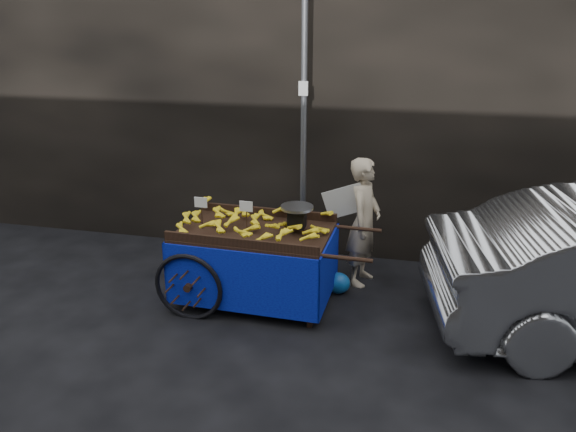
# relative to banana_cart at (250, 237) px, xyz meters

# --- Properties ---
(ground) EXTENTS (80.00, 80.00, 0.00)m
(ground) POSITION_rel_banana_cart_xyz_m (0.07, -0.03, -0.82)
(ground) COLOR black
(ground) RESTS_ON ground
(building_wall) EXTENTS (13.50, 2.00, 5.00)m
(building_wall) POSITION_rel_banana_cart_xyz_m (0.47, 2.57, 1.68)
(building_wall) COLOR black
(building_wall) RESTS_ON ground
(street_pole) EXTENTS (0.12, 0.10, 4.00)m
(street_pole) POSITION_rel_banana_cart_xyz_m (0.37, 1.27, 1.18)
(street_pole) COLOR slate
(street_pole) RESTS_ON ground
(banana_cart) EXTENTS (2.48, 1.27, 1.33)m
(banana_cart) POSITION_rel_banana_cart_xyz_m (0.00, 0.00, 0.00)
(banana_cart) COLOR black
(banana_cart) RESTS_ON ground
(vendor) EXTENTS (0.79, 0.67, 1.65)m
(vendor) POSITION_rel_banana_cart_xyz_m (1.26, 0.79, 0.01)
(vendor) COLOR tan
(vendor) RESTS_ON ground
(plastic_bag) EXTENTS (0.30, 0.24, 0.27)m
(plastic_bag) POSITION_rel_banana_cart_xyz_m (1.01, 0.40, -0.69)
(plastic_bag) COLOR #165AA9
(plastic_bag) RESTS_ON ground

